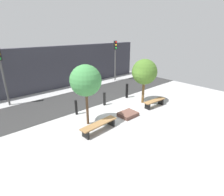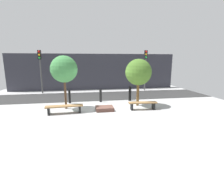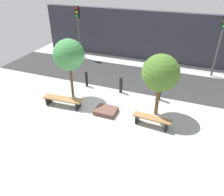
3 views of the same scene
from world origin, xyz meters
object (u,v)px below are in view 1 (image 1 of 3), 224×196
object	(u,v)px
bench_right	(155,102)
bench_left	(99,125)
traffic_light_west	(1,67)
bollard_far_left	(76,107)
bollard_left	(104,99)
bollard_center	(127,91)
traffic_light_mid_west	(115,54)
tree_behind_left_bench	(86,81)
tree_behind_right_bench	(144,72)
planter_bed	(128,114)

from	to	relation	value
bench_right	bench_left	bearing A→B (deg)	-175.97
traffic_light_west	bollard_far_left	bearing A→B (deg)	-57.66
bollard_left	bench_left	bearing A→B (deg)	-133.66
bollard_left	bollard_center	distance (m)	2.11
bench_left	bollard_far_left	distance (m)	2.35
traffic_light_west	traffic_light_mid_west	distance (m)	9.45
bollard_far_left	bollard_left	distance (m)	2.11
tree_behind_left_bench	tree_behind_right_bench	xyz separation A→B (m)	(4.48, -0.00, -0.22)
tree_behind_left_bench	traffic_light_mid_west	distance (m)	8.89
traffic_light_west	traffic_light_mid_west	xyz separation A→B (m)	(9.45, 0.00, 0.05)
traffic_light_west	bench_left	bearing A→B (deg)	-69.02
tree_behind_right_bench	traffic_light_mid_west	xyz separation A→B (m)	(2.49, 5.51, 0.48)
bench_left	planter_bed	distance (m)	2.26
tree_behind_right_bench	bollard_far_left	size ratio (longest dim) A/B	3.34
tree_behind_left_bench	traffic_light_west	world-z (taller)	traffic_light_west
bollard_left	traffic_light_mid_west	bearing A→B (deg)	41.18
bench_left	tree_behind_left_bench	bearing A→B (deg)	85.97
bench_left	bollard_center	size ratio (longest dim) A/B	1.92
traffic_light_west	traffic_light_mid_west	size ratio (longest dim) A/B	0.98
bench_left	tree_behind_right_bench	size ratio (longest dim) A/B	0.69
bench_right	bollard_far_left	bearing A→B (deg)	155.66
bench_left	tree_behind_right_bench	world-z (taller)	tree_behind_right_bench
bench_left	tree_behind_left_bench	distance (m)	2.24
bench_right	bollard_far_left	world-z (taller)	bollard_far_left
tree_behind_left_bench	bollard_left	distance (m)	3.25
tree_behind_right_bench	traffic_light_west	distance (m)	8.89
tree_behind_left_bench	bollard_far_left	size ratio (longest dim) A/B	3.55
bench_right	tree_behind_left_bench	xyz separation A→B (m)	(-4.48, 0.97, 2.02)
traffic_light_west	bollard_center	bearing A→B (deg)	-31.17
traffic_light_west	traffic_light_mid_west	bearing A→B (deg)	0.00
tree_behind_right_bench	bollard_left	bearing A→B (deg)	148.42
bench_left	bollard_center	bearing A→B (deg)	24.34
bench_right	tree_behind_left_bench	world-z (taller)	tree_behind_left_bench
planter_bed	bollard_far_left	xyz separation A→B (m)	(-2.11, 2.15, 0.33)
planter_bed	tree_behind_left_bench	bearing A→B (deg)	161.02
bollard_far_left	bollard_left	size ratio (longest dim) A/B	1.00
bench_left	traffic_light_mid_west	distance (m)	9.78
planter_bed	tree_behind_right_bench	world-z (taller)	tree_behind_right_bench
bollard_center	traffic_light_mid_west	world-z (taller)	traffic_light_mid_west
bollard_far_left	bench_left	bearing A→B (deg)	-93.21
tree_behind_right_bench	traffic_light_mid_west	distance (m)	6.07
planter_bed	tree_behind_right_bench	bearing A→B (deg)	18.98
tree_behind_right_bench	bollard_center	xyz separation A→B (m)	(-0.13, 1.38, -1.59)
bollard_far_left	traffic_light_west	distance (m)	5.33
tree_behind_left_bench	bollard_center	size ratio (longest dim) A/B	2.97
bench_left	tree_behind_right_bench	distance (m)	4.92
bollard_far_left	traffic_light_west	xyz separation A→B (m)	(-2.62, 4.13, 2.11)
tree_behind_left_bench	bench_right	bearing A→B (deg)	-12.22
tree_behind_left_bench	traffic_light_mid_west	bearing A→B (deg)	38.35
planter_bed	tree_behind_left_bench	size ratio (longest dim) A/B	0.32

